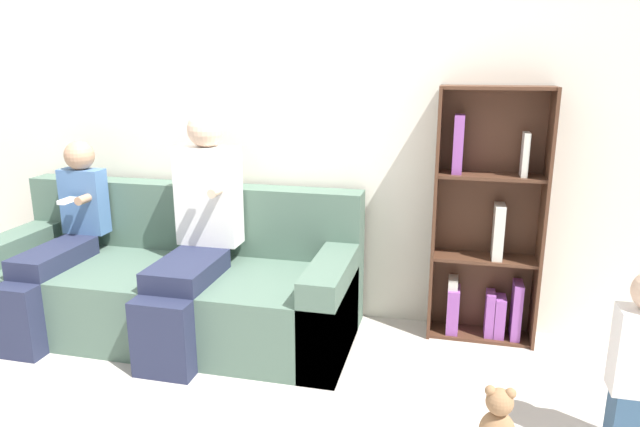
{
  "coord_description": "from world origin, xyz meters",
  "views": [
    {
      "loc": [
        1.32,
        -2.36,
        1.56
      ],
      "look_at": [
        0.62,
        0.57,
        0.76
      ],
      "focal_mm": 32.0,
      "sensor_mm": 36.0,
      "label": 1
    }
  ],
  "objects": [
    {
      "name": "child_seated",
      "position": [
        -0.92,
        0.39,
        0.55
      ],
      "size": [
        0.27,
        0.81,
        1.1
      ],
      "color": "#232842",
      "rests_on": "ground_plane"
    },
    {
      "name": "couch",
      "position": [
        -0.28,
        0.53,
        0.28
      ],
      "size": [
        2.19,
        0.85,
        0.83
      ],
      "color": "#4C6656",
      "rests_on": "ground_plane"
    },
    {
      "name": "back_wall",
      "position": [
        0.0,
        0.98,
        1.27
      ],
      "size": [
        10.0,
        0.06,
        2.55
      ],
      "color": "silver",
      "rests_on": "ground_plane"
    },
    {
      "name": "adult_seated",
      "position": [
        -0.07,
        0.43,
        0.65
      ],
      "size": [
        0.36,
        0.8,
        1.29
      ],
      "color": "#232842",
      "rests_on": "ground_plane"
    },
    {
      "name": "ground_plane",
      "position": [
        0.0,
        0.0,
        0.0
      ],
      "size": [
        14.0,
        14.0,
        0.0
      ],
      "primitive_type": "plane",
      "color": "#BCB2A8"
    },
    {
      "name": "teddy_bear",
      "position": [
        1.56,
        -0.22,
        0.14
      ],
      "size": [
        0.15,
        0.12,
        0.3
      ],
      "color": "#936B47",
      "rests_on": "ground_plane"
    },
    {
      "name": "bookshelf",
      "position": [
        1.52,
        0.86,
        0.62
      ],
      "size": [
        0.6,
        0.23,
        1.44
      ],
      "color": "#4C2D1E",
      "rests_on": "ground_plane"
    }
  ]
}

